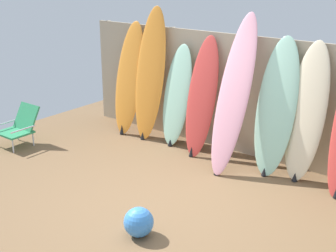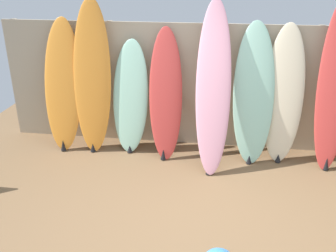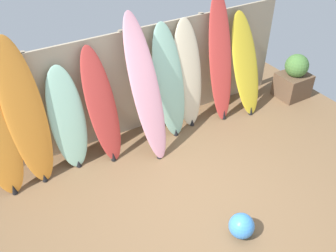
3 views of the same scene
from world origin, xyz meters
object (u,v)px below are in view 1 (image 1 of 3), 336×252
at_px(surfboard_seafoam_5, 276,108).
at_px(surfboard_seafoam_2, 177,96).
at_px(surfboard_cream_6, 307,113).
at_px(beach_chair, 20,125).
at_px(surfboard_pink_4, 234,95).
at_px(surfboard_orange_1, 150,74).
at_px(surfboard_red_3, 202,98).
at_px(beach_ball, 139,222).
at_px(surfboard_orange_0, 129,79).

bearing_deg(surfboard_seafoam_5, surfboard_seafoam_2, 178.77).
bearing_deg(surfboard_cream_6, beach_chair, -158.28).
height_order(surfboard_seafoam_2, surfboard_cream_6, surfboard_cream_6).
distance_m(surfboard_pink_4, beach_chair, 3.46).
relative_size(surfboard_orange_1, surfboard_seafoam_2, 1.34).
relative_size(surfboard_red_3, beach_chair, 2.83).
bearing_deg(surfboard_cream_6, surfboard_red_3, -176.49).
height_order(surfboard_red_3, beach_chair, surfboard_red_3).
relative_size(surfboard_orange_1, surfboard_seafoam_5, 1.14).
distance_m(surfboard_cream_6, beach_ball, 2.69).
distance_m(surfboard_orange_0, beach_ball, 3.41).
distance_m(surfboard_orange_1, surfboard_seafoam_2, 0.60).
xyz_separation_m(surfboard_pink_4, beach_ball, (0.16, -2.18, -0.91)).
bearing_deg(beach_ball, surfboard_seafoam_5, 81.01).
height_order(surfboard_seafoam_5, beach_ball, surfboard_seafoam_5).
relative_size(surfboard_red_3, surfboard_pink_4, 0.82).
distance_m(surfboard_orange_0, surfboard_red_3, 1.50).
height_order(surfboard_orange_0, beach_ball, surfboard_orange_0).
bearing_deg(surfboard_red_3, surfboard_seafoam_2, 172.16).
distance_m(surfboard_orange_0, surfboard_seafoam_5, 2.68).
height_order(surfboard_orange_1, beach_chair, surfboard_orange_1).
relative_size(surfboard_orange_1, surfboard_cream_6, 1.15).
height_order(surfboard_orange_0, surfboard_orange_1, surfboard_orange_1).
distance_m(surfboard_seafoam_2, surfboard_cream_6, 2.11).
height_order(surfboard_cream_6, beach_chair, surfboard_cream_6).
height_order(surfboard_orange_0, surfboard_pink_4, surfboard_pink_4).
bearing_deg(surfboard_seafoam_2, surfboard_cream_6, 0.71).
relative_size(surfboard_cream_6, beach_ball, 5.72).
bearing_deg(surfboard_orange_0, beach_chair, -121.74).
distance_m(surfboard_orange_0, surfboard_orange_1, 0.46).
bearing_deg(surfboard_seafoam_2, surfboard_orange_0, -178.15).
height_order(surfboard_pink_4, surfboard_seafoam_5, surfboard_pink_4).
relative_size(surfboard_orange_0, beach_chair, 2.99).
height_order(surfboard_orange_0, surfboard_cream_6, surfboard_orange_0).
xyz_separation_m(surfboard_orange_0, surfboard_pink_4, (2.14, -0.22, 0.14)).
relative_size(surfboard_seafoam_2, surfboard_pink_4, 0.74).
relative_size(beach_chair, beach_ball, 1.93).
bearing_deg(surfboard_orange_0, beach_ball, -46.24).
bearing_deg(surfboard_cream_6, surfboard_seafoam_5, -171.11).
height_order(surfboard_seafoam_2, beach_chair, surfboard_seafoam_2).
xyz_separation_m(surfboard_pink_4, surfboard_cream_6, (0.94, 0.28, -0.15)).
bearing_deg(surfboard_pink_4, surfboard_orange_1, 171.67).
relative_size(surfboard_seafoam_2, surfboard_red_3, 0.90).
xyz_separation_m(surfboard_seafoam_2, beach_ball, (1.32, -2.43, -0.63)).
distance_m(surfboard_orange_0, surfboard_cream_6, 3.08).
bearing_deg(surfboard_seafoam_5, surfboard_pink_4, -158.01).
relative_size(surfboard_seafoam_2, surfboard_cream_6, 0.86).
bearing_deg(surfboard_seafoam_5, beach_ball, -98.99).
relative_size(surfboard_orange_0, surfboard_cream_6, 1.01).
bearing_deg(surfboard_cream_6, beach_ball, -107.59).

